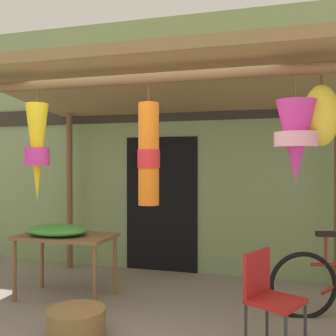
{
  "coord_description": "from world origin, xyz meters",
  "views": [
    {
      "loc": [
        1.3,
        -3.65,
        1.6
      ],
      "look_at": [
        -0.03,
        0.93,
        1.55
      ],
      "focal_mm": 42.87,
      "sensor_mm": 36.0,
      "label": 1
    }
  ],
  "objects_px": {
    "flower_heap_on_table": "(57,230)",
    "folding_chair": "(267,292)",
    "display_table": "(66,243)",
    "wicker_basket_by_table": "(77,323)"
  },
  "relations": [
    {
      "from": "folding_chair",
      "to": "wicker_basket_by_table",
      "type": "height_order",
      "value": "folding_chair"
    },
    {
      "from": "flower_heap_on_table",
      "to": "wicker_basket_by_table",
      "type": "bearing_deg",
      "value": -49.85
    },
    {
      "from": "display_table",
      "to": "flower_heap_on_table",
      "type": "distance_m",
      "value": 0.19
    },
    {
      "from": "flower_heap_on_table",
      "to": "folding_chair",
      "type": "height_order",
      "value": "flower_heap_on_table"
    },
    {
      "from": "flower_heap_on_table",
      "to": "folding_chair",
      "type": "bearing_deg",
      "value": -14.79
    },
    {
      "from": "display_table",
      "to": "flower_heap_on_table",
      "type": "height_order",
      "value": "flower_heap_on_table"
    },
    {
      "from": "folding_chair",
      "to": "wicker_basket_by_table",
      "type": "bearing_deg",
      "value": -172.59
    },
    {
      "from": "display_table",
      "to": "flower_heap_on_table",
      "type": "xyz_separation_m",
      "value": [
        -0.07,
        -0.08,
        0.16
      ]
    },
    {
      "from": "flower_heap_on_table",
      "to": "folding_chair",
      "type": "xyz_separation_m",
      "value": [
        2.43,
        -0.64,
        -0.31
      ]
    },
    {
      "from": "display_table",
      "to": "flower_heap_on_table",
      "type": "bearing_deg",
      "value": -130.99
    }
  ]
}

